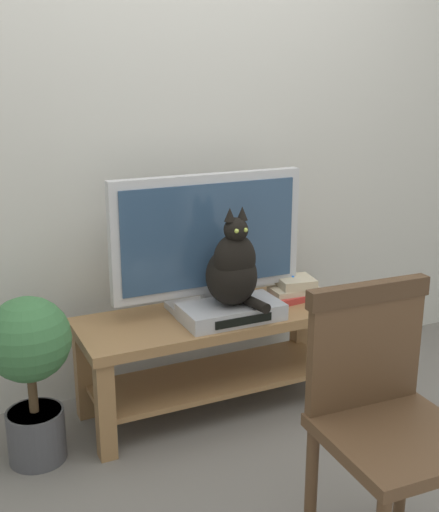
# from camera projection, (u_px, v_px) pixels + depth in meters

# --- Properties ---
(ground_plane) EXTENTS (12.00, 12.00, 0.00)m
(ground_plane) POSITION_uv_depth(u_px,v_px,m) (276.00, 477.00, 2.48)
(ground_plane) COLOR slate
(back_wall) EXTENTS (7.00, 0.12, 2.80)m
(back_wall) POSITION_uv_depth(u_px,v_px,m) (174.00, 93.00, 2.95)
(back_wall) COLOR beige
(back_wall) RESTS_ON ground
(tv_stand) EXTENTS (1.22, 0.46, 0.46)m
(tv_stand) POSITION_uv_depth(u_px,v_px,m) (215.00, 342.00, 2.89)
(tv_stand) COLOR olive
(tv_stand) RESTS_ON ground
(tv) EXTENTS (0.89, 0.20, 0.61)m
(tv) POSITION_uv_depth(u_px,v_px,m) (208.00, 240.00, 2.82)
(tv) COLOR #B7B7BC
(tv) RESTS_ON tv_stand
(media_box) EXTENTS (0.43, 0.24, 0.07)m
(media_box) POSITION_uv_depth(u_px,v_px,m) (231.00, 312.00, 2.78)
(media_box) COLOR #ADADB2
(media_box) RESTS_ON tv_stand
(cat) EXTENTS (0.22, 0.28, 0.43)m
(cat) POSITION_uv_depth(u_px,v_px,m) (233.00, 269.00, 2.72)
(cat) COLOR black
(cat) RESTS_ON media_box
(wooden_chair) EXTENTS (0.43, 0.44, 0.89)m
(wooden_chair) POSITION_uv_depth(u_px,v_px,m) (384.00, 408.00, 1.94)
(wooden_chair) COLOR #513823
(wooden_chair) RESTS_ON ground
(book_stack) EXTENTS (0.24, 0.18, 0.10)m
(book_stack) POSITION_uv_depth(u_px,v_px,m) (294.00, 289.00, 3.03)
(book_stack) COLOR #B2332D
(book_stack) RESTS_ON tv_stand
(potted_plant) EXTENTS (0.33, 0.33, 0.68)m
(potted_plant) POSITION_uv_depth(u_px,v_px,m) (30.00, 364.00, 2.48)
(potted_plant) COLOR #47474C
(potted_plant) RESTS_ON ground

